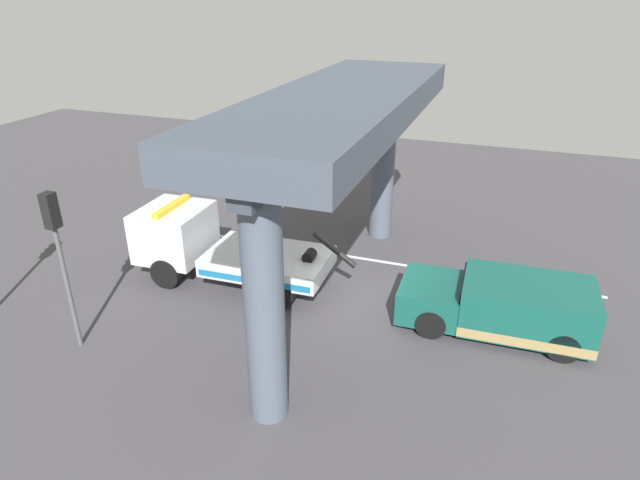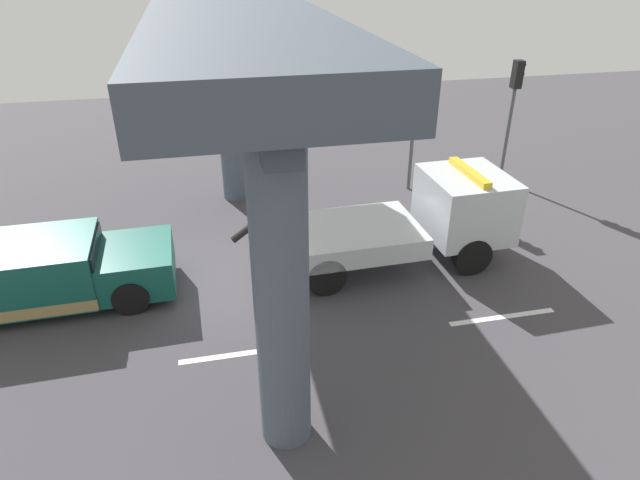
# 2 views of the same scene
# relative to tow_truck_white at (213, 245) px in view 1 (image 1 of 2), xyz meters

# --- Properties ---
(ground_plane) EXTENTS (60.00, 40.00, 0.10)m
(ground_plane) POSITION_rel_tow_truck_white_xyz_m (-4.90, -0.02, -1.25)
(ground_plane) COLOR #423F44
(lane_stripe_west) EXTENTS (2.60, 0.16, 0.01)m
(lane_stripe_west) POSITION_rel_tow_truck_white_xyz_m (-10.90, -2.97, -1.20)
(lane_stripe_west) COLOR silver
(lane_stripe_west) RESTS_ON ground
(lane_stripe_mid) EXTENTS (2.60, 0.16, 0.01)m
(lane_stripe_mid) POSITION_rel_tow_truck_white_xyz_m (-4.90, -2.97, -1.20)
(lane_stripe_mid) COLOR silver
(lane_stripe_mid) RESTS_ON ground
(lane_stripe_east) EXTENTS (2.60, 0.16, 0.01)m
(lane_stripe_east) POSITION_rel_tow_truck_white_xyz_m (1.10, -2.97, -1.20)
(lane_stripe_east) COLOR silver
(lane_stripe_east) RESTS_ON ground
(tow_truck_white) EXTENTS (7.28, 2.56, 2.46)m
(tow_truck_white) POSITION_rel_tow_truck_white_xyz_m (0.00, 0.00, 0.00)
(tow_truck_white) COLOR silver
(tow_truck_white) RESTS_ON ground
(towed_van_green) EXTENTS (5.25, 2.34, 1.58)m
(towed_van_green) POSITION_rel_tow_truck_white_xyz_m (-9.12, -0.03, -0.42)
(towed_van_green) COLOR #145147
(towed_van_green) RESTS_ON ground
(overpass_structure) EXTENTS (3.60, 12.36, 6.38)m
(overpass_structure) POSITION_rel_tow_truck_white_xyz_m (-4.31, -0.02, 4.18)
(overpass_structure) COLOR #4C5666
(overpass_structure) RESTS_ON ground
(traffic_light_near) EXTENTS (0.39, 0.32, 4.38)m
(traffic_light_near) POSITION_rel_tow_truck_white_xyz_m (1.62, 4.56, 1.99)
(traffic_light_near) COLOR #515456
(traffic_light_near) RESTS_ON ground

